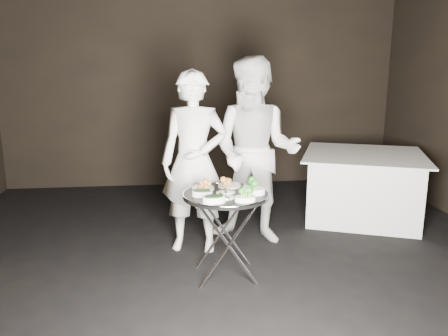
{
  "coord_description": "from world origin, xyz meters",
  "views": [
    {
      "loc": [
        -0.43,
        -3.28,
        1.79
      ],
      "look_at": [
        -0.01,
        0.41,
        0.95
      ],
      "focal_mm": 35.0,
      "sensor_mm": 36.0,
      "label": 1
    }
  ],
  "objects": [
    {
      "name": "greens_bowl",
      "position": [
        0.22,
        0.38,
        0.79
      ],
      "size": [
        0.12,
        0.12,
        0.07
      ],
      "rotation": [
        0.0,
        0.0,
        -0.02
      ],
      "color": "silver",
      "rests_on": "serving_tray"
    },
    {
      "name": "serving_tray",
      "position": [
        -0.01,
        0.26,
        0.75
      ],
      "size": [
        0.75,
        0.75,
        0.04
      ],
      "color": "black",
      "rests_on": "tray_stand"
    },
    {
      "name": "serving_utensils",
      "position": [
        0.01,
        0.32,
        0.81
      ],
      "size": [
        0.57,
        0.42,
        0.01
      ],
      "color": "silver",
      "rests_on": "serving_tray"
    },
    {
      "name": "potato_plate_a",
      "position": [
        -0.19,
        0.41,
        0.79
      ],
      "size": [
        0.2,
        0.2,
        0.07
      ],
      "rotation": [
        0.0,
        0.0,
        -0.13
      ],
      "color": "beige",
      "rests_on": "serving_tray"
    },
    {
      "name": "wall_back",
      "position": [
        0.0,
        3.52,
        1.5
      ],
      "size": [
        6.0,
        0.05,
        3.0
      ],
      "primitive_type": "cube",
      "color": "black",
      "rests_on": "floor"
    },
    {
      "name": "waiter_left",
      "position": [
        -0.25,
        0.92,
        0.9
      ],
      "size": [
        0.73,
        0.56,
        1.8
      ],
      "primitive_type": "imported",
      "rotation": [
        0.0,
        0.0,
        -0.22
      ],
      "color": "silver",
      "rests_on": "floor"
    },
    {
      "name": "potato_plate_b",
      "position": [
        0.05,
        0.48,
        0.79
      ],
      "size": [
        0.21,
        0.21,
        0.07
      ],
      "rotation": [
        0.0,
        0.0,
        -0.31
      ],
      "color": "beige",
      "rests_on": "serving_tray"
    },
    {
      "name": "broccoli_bowl_a",
      "position": [
        0.22,
        0.21,
        0.8
      ],
      "size": [
        0.21,
        0.17,
        0.08
      ],
      "rotation": [
        0.0,
        0.0,
        0.17
      ],
      "color": "silver",
      "rests_on": "serving_tray"
    },
    {
      "name": "asparagus_plate_a",
      "position": [
        -0.01,
        0.26,
        0.78
      ],
      "size": [
        0.17,
        0.1,
        0.03
      ],
      "rotation": [
        0.0,
        0.0,
        -0.05
      ],
      "color": "silver",
      "rests_on": "serving_tray"
    },
    {
      "name": "dining_table",
      "position": [
        1.85,
        1.66,
        0.4
      ],
      "size": [
        1.39,
        1.39,
        0.8
      ],
      "rotation": [
        0.0,
        0.0,
        -0.38
      ],
      "color": "white",
      "rests_on": "floor"
    },
    {
      "name": "spinach_bowl_b",
      "position": [
        -0.13,
        0.01,
        0.8
      ],
      "size": [
        0.2,
        0.15,
        0.08
      ],
      "rotation": [
        0.0,
        0.0,
        0.15
      ],
      "color": "silver",
      "rests_on": "serving_tray"
    },
    {
      "name": "floor",
      "position": [
        0.0,
        0.0,
        -0.03
      ],
      "size": [
        6.0,
        7.0,
        0.05
      ],
      "primitive_type": "cube",
      "color": "black",
      "rests_on": "ground"
    },
    {
      "name": "spinach_bowl_a",
      "position": [
        -0.21,
        0.2,
        0.79
      ],
      "size": [
        0.19,
        0.14,
        0.07
      ],
      "rotation": [
        0.0,
        0.0,
        -0.18
      ],
      "color": "silver",
      "rests_on": "serving_tray"
    },
    {
      "name": "asparagus_plate_b",
      "position": [
        -0.03,
        0.1,
        0.78
      ],
      "size": [
        0.19,
        0.14,
        0.03
      ],
      "rotation": [
        0.0,
        0.0,
        0.33
      ],
      "color": "silver",
      "rests_on": "serving_tray"
    },
    {
      "name": "broccoli_bowl_b",
      "position": [
        0.12,
        0.02,
        0.79
      ],
      "size": [
        0.17,
        0.13,
        0.07
      ],
      "rotation": [
        0.0,
        0.0,
        0.03
      ],
      "color": "silver",
      "rests_on": "serving_tray"
    },
    {
      "name": "tray_stand",
      "position": [
        -0.01,
        0.26,
        0.42
      ],
      "size": [
        0.51,
        0.43,
        0.74
      ],
      "rotation": [
        0.0,
        0.0,
        -0.14
      ],
      "color": "silver",
      "rests_on": "floor"
    },
    {
      "name": "waiter_right",
      "position": [
        0.4,
        1.07,
        0.96
      ],
      "size": [
        1.15,
        1.04,
        1.92
      ],
      "primitive_type": "imported",
      "rotation": [
        0.0,
        0.0,
        -0.41
      ],
      "color": "silver",
      "rests_on": "floor"
    }
  ]
}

